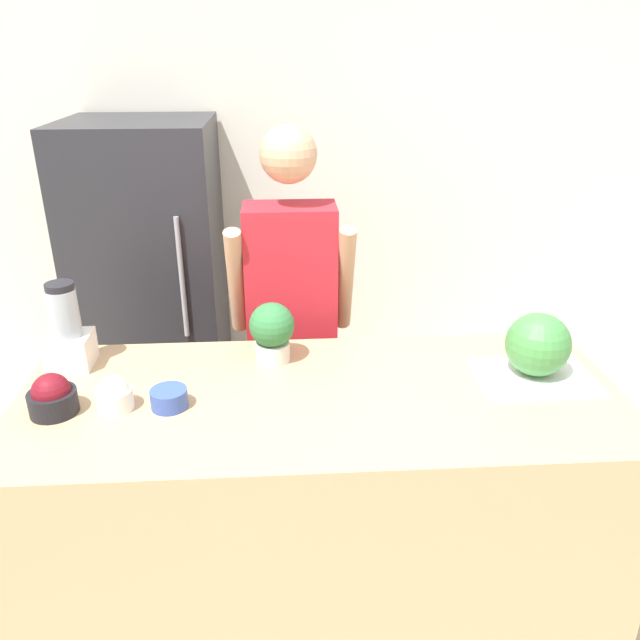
# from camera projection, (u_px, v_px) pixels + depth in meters

# --- Properties ---
(wall_back) EXTENTS (8.00, 0.06, 2.60)m
(wall_back) POSITION_uv_depth(u_px,v_px,m) (300.00, 180.00, 3.52)
(wall_back) COLOR silver
(wall_back) RESTS_ON ground_plane
(counter_island) EXTENTS (2.02, 0.84, 0.94)m
(counter_island) POSITION_uv_depth(u_px,v_px,m) (321.00, 506.00, 2.26)
(counter_island) COLOR tan
(counter_island) RESTS_ON ground_plane
(refrigerator) EXTENTS (0.72, 0.74, 1.68)m
(refrigerator) POSITION_uv_depth(u_px,v_px,m) (153.00, 285.00, 3.29)
(refrigerator) COLOR #232328
(refrigerator) RESTS_ON ground_plane
(person) EXTENTS (0.52, 0.27, 1.73)m
(person) POSITION_uv_depth(u_px,v_px,m) (292.00, 324.00, 2.68)
(person) COLOR #333338
(person) RESTS_ON ground_plane
(cutting_board) EXTENTS (0.39, 0.28, 0.01)m
(cutting_board) POSITION_uv_depth(u_px,v_px,m) (535.00, 377.00, 2.16)
(cutting_board) COLOR white
(cutting_board) RESTS_ON counter_island
(watermelon) EXTENTS (0.22, 0.22, 0.22)m
(watermelon) POSITION_uv_depth(u_px,v_px,m) (538.00, 344.00, 2.13)
(watermelon) COLOR #3D7F3D
(watermelon) RESTS_ON cutting_board
(bowl_cherries) EXTENTS (0.15, 0.15, 0.13)m
(bowl_cherries) POSITION_uv_depth(u_px,v_px,m) (52.00, 397.00, 1.95)
(bowl_cherries) COLOR black
(bowl_cherries) RESTS_ON counter_island
(bowl_cream) EXTENTS (0.12, 0.12, 0.12)m
(bowl_cream) POSITION_uv_depth(u_px,v_px,m) (114.00, 395.00, 1.97)
(bowl_cream) COLOR white
(bowl_cream) RESTS_ON counter_island
(bowl_small_blue) EXTENTS (0.12, 0.12, 0.06)m
(bowl_small_blue) POSITION_uv_depth(u_px,v_px,m) (169.00, 398.00, 1.98)
(bowl_small_blue) COLOR #334C9E
(bowl_small_blue) RESTS_ON counter_island
(blender) EXTENTS (0.15, 0.15, 0.32)m
(blender) POSITION_uv_depth(u_px,v_px,m) (68.00, 333.00, 2.20)
(blender) COLOR silver
(blender) RESTS_ON counter_island
(potted_plant) EXTENTS (0.16, 0.16, 0.22)m
(potted_plant) POSITION_uv_depth(u_px,v_px,m) (272.00, 331.00, 2.24)
(potted_plant) COLOR beige
(potted_plant) RESTS_ON counter_island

